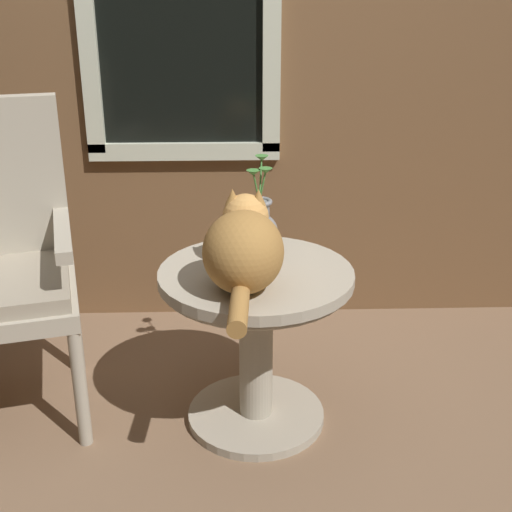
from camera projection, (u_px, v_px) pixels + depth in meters
ground_plane at (240, 429)px, 2.31m from camera, size 6.00×6.00×0.00m
back_wall at (233, 7)px, 2.63m from camera, size 4.00×0.07×2.60m
wicker_side_table at (256, 319)px, 2.22m from camera, size 0.62×0.62×0.56m
cat at (243, 247)px, 2.00m from camera, size 0.25×0.60×0.25m
pewter_vase_with_ivy at (259, 226)px, 2.26m from camera, size 0.12×0.14×0.32m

